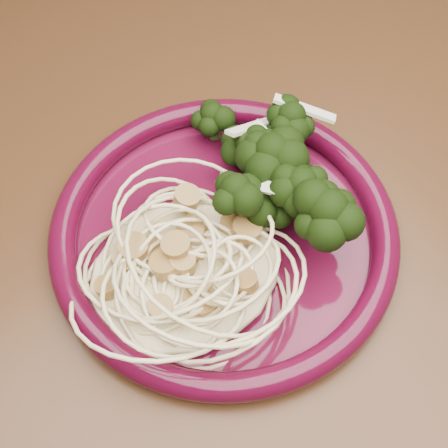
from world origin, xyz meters
TOP-DOWN VIEW (x-y plane):
  - dining_table at (0.00, 0.00)m, footprint 1.20×0.80m
  - dinner_plate at (-0.03, -0.03)m, footprint 0.34×0.34m
  - spaghetti_pile at (-0.07, -0.05)m, footprint 0.18×0.17m
  - scallop_cluster at (-0.07, -0.05)m, footprint 0.15×0.15m
  - broccoli_pile at (0.03, -0.02)m, footprint 0.14×0.18m
  - onion_garnish at (0.03, -0.02)m, footprint 0.10×0.12m

SIDE VIEW (x-z plane):
  - dining_table at x=0.00m, z-range 0.28..1.03m
  - dinner_plate at x=-0.03m, z-range 0.75..0.77m
  - spaghetti_pile at x=-0.07m, z-range 0.76..0.79m
  - broccoli_pile at x=0.03m, z-range 0.76..0.81m
  - scallop_cluster at x=-0.07m, z-range 0.79..0.83m
  - onion_garnish at x=0.03m, z-range 0.79..0.84m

